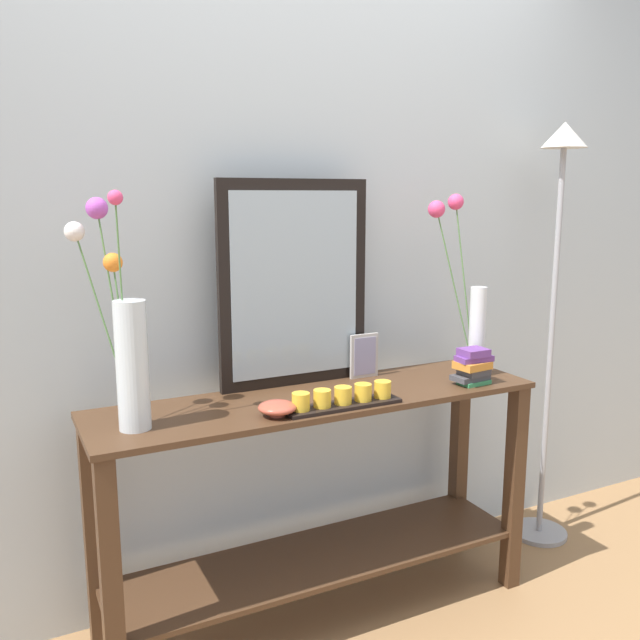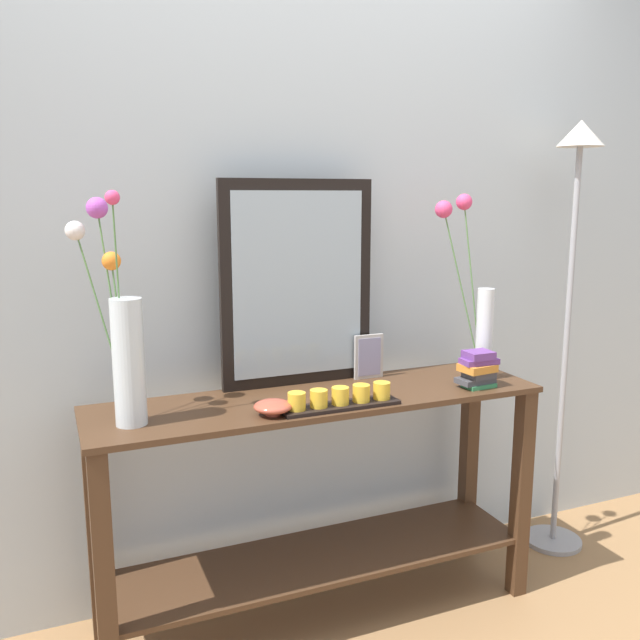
{
  "view_description": "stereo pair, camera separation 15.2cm",
  "coord_description": "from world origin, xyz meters",
  "px_view_note": "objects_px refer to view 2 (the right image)",
  "views": [
    {
      "loc": [
        -0.97,
        -1.93,
        1.48
      ],
      "look_at": [
        0.0,
        0.0,
        1.07
      ],
      "focal_mm": 37.48,
      "sensor_mm": 36.0,
      "label": 1
    },
    {
      "loc": [
        -0.83,
        -1.99,
        1.48
      ],
      "look_at": [
        0.0,
        0.0,
        1.07
      ],
      "focal_mm": 37.48,
      "sensor_mm": 36.0,
      "label": 2
    }
  ],
  "objects_px": {
    "mirror_leaning": "(298,284)",
    "decorative_bowl": "(273,407)",
    "picture_frame_small": "(369,357)",
    "console_table": "(320,483)",
    "candle_tray": "(340,399)",
    "floor_lamp": "(571,268)",
    "book_stack": "(478,369)",
    "vase_right": "(476,300)",
    "tall_vase_left": "(123,338)"
  },
  "relations": [
    {
      "from": "book_stack",
      "to": "floor_lamp",
      "type": "xyz_separation_m",
      "value": [
        0.57,
        0.19,
        0.31
      ]
    },
    {
      "from": "console_table",
      "to": "tall_vase_left",
      "type": "xyz_separation_m",
      "value": [
        -0.63,
        -0.03,
        0.57
      ]
    },
    {
      "from": "console_table",
      "to": "candle_tray",
      "type": "height_order",
      "value": "candle_tray"
    },
    {
      "from": "decorative_bowl",
      "to": "floor_lamp",
      "type": "bearing_deg",
      "value": 8.4
    },
    {
      "from": "console_table",
      "to": "candle_tray",
      "type": "relative_size",
      "value": 3.93
    },
    {
      "from": "console_table",
      "to": "mirror_leaning",
      "type": "xyz_separation_m",
      "value": [
        -0.01,
        0.17,
        0.67
      ]
    },
    {
      "from": "candle_tray",
      "to": "picture_frame_small",
      "type": "bearing_deg",
      "value": 49.03
    },
    {
      "from": "decorative_bowl",
      "to": "console_table",
      "type": "bearing_deg",
      "value": 30.88
    },
    {
      "from": "console_table",
      "to": "floor_lamp",
      "type": "xyz_separation_m",
      "value": [
        1.12,
        0.07,
        0.69
      ]
    },
    {
      "from": "mirror_leaning",
      "to": "candle_tray",
      "type": "distance_m",
      "value": 0.46
    },
    {
      "from": "vase_right",
      "to": "book_stack",
      "type": "distance_m",
      "value": 0.26
    },
    {
      "from": "console_table",
      "to": "decorative_bowl",
      "type": "height_order",
      "value": "decorative_bowl"
    },
    {
      "from": "candle_tray",
      "to": "vase_right",
      "type": "bearing_deg",
      "value": 12.96
    },
    {
      "from": "tall_vase_left",
      "to": "vase_right",
      "type": "xyz_separation_m",
      "value": [
        1.25,
        0.03,
        0.04
      ]
    },
    {
      "from": "decorative_bowl",
      "to": "book_stack",
      "type": "height_order",
      "value": "book_stack"
    },
    {
      "from": "floor_lamp",
      "to": "candle_tray",
      "type": "bearing_deg",
      "value": -169.24
    },
    {
      "from": "tall_vase_left",
      "to": "floor_lamp",
      "type": "distance_m",
      "value": 1.76
    },
    {
      "from": "console_table",
      "to": "floor_lamp",
      "type": "relative_size",
      "value": 0.88
    },
    {
      "from": "picture_frame_small",
      "to": "mirror_leaning",
      "type": "bearing_deg",
      "value": 172.81
    },
    {
      "from": "book_stack",
      "to": "floor_lamp",
      "type": "bearing_deg",
      "value": 18.16
    },
    {
      "from": "console_table",
      "to": "picture_frame_small",
      "type": "bearing_deg",
      "value": 28.61
    },
    {
      "from": "mirror_leaning",
      "to": "book_stack",
      "type": "height_order",
      "value": "mirror_leaning"
    },
    {
      "from": "picture_frame_small",
      "to": "floor_lamp",
      "type": "height_order",
      "value": "floor_lamp"
    },
    {
      "from": "mirror_leaning",
      "to": "vase_right",
      "type": "xyz_separation_m",
      "value": [
        0.63,
        -0.17,
        -0.07
      ]
    },
    {
      "from": "console_table",
      "to": "vase_right",
      "type": "bearing_deg",
      "value": -0.08
    },
    {
      "from": "decorative_bowl",
      "to": "tall_vase_left",
      "type": "bearing_deg",
      "value": 166.82
    },
    {
      "from": "candle_tray",
      "to": "floor_lamp",
      "type": "xyz_separation_m",
      "value": [
        1.11,
        0.21,
        0.35
      ]
    },
    {
      "from": "picture_frame_small",
      "to": "decorative_bowl",
      "type": "xyz_separation_m",
      "value": [
        -0.46,
        -0.26,
        -0.06
      ]
    },
    {
      "from": "tall_vase_left",
      "to": "picture_frame_small",
      "type": "relative_size",
      "value": 4.15
    },
    {
      "from": "decorative_bowl",
      "to": "book_stack",
      "type": "distance_m",
      "value": 0.76
    },
    {
      "from": "decorative_bowl",
      "to": "book_stack",
      "type": "bearing_deg",
      "value": 0.76
    },
    {
      "from": "mirror_leaning",
      "to": "book_stack",
      "type": "relative_size",
      "value": 5.11
    },
    {
      "from": "mirror_leaning",
      "to": "picture_frame_small",
      "type": "distance_m",
      "value": 0.39
    },
    {
      "from": "console_table",
      "to": "decorative_bowl",
      "type": "bearing_deg",
      "value": -149.12
    },
    {
      "from": "tall_vase_left",
      "to": "book_stack",
      "type": "bearing_deg",
      "value": -4.29
    },
    {
      "from": "mirror_leaning",
      "to": "decorative_bowl",
      "type": "xyz_separation_m",
      "value": [
        -0.2,
        -0.3,
        -0.33
      ]
    },
    {
      "from": "vase_right",
      "to": "candle_tray",
      "type": "distance_m",
      "value": 0.67
    },
    {
      "from": "mirror_leaning",
      "to": "decorative_bowl",
      "type": "relative_size",
      "value": 6.04
    },
    {
      "from": "mirror_leaning",
      "to": "vase_right",
      "type": "bearing_deg",
      "value": -15.32
    },
    {
      "from": "console_table",
      "to": "mirror_leaning",
      "type": "height_order",
      "value": "mirror_leaning"
    },
    {
      "from": "book_stack",
      "to": "floor_lamp",
      "type": "relative_size",
      "value": 0.08
    },
    {
      "from": "console_table",
      "to": "book_stack",
      "type": "height_order",
      "value": "book_stack"
    },
    {
      "from": "picture_frame_small",
      "to": "vase_right",
      "type": "bearing_deg",
      "value": -20.92
    },
    {
      "from": "floor_lamp",
      "to": "tall_vase_left",
      "type": "bearing_deg",
      "value": -176.82
    },
    {
      "from": "vase_right",
      "to": "picture_frame_small",
      "type": "distance_m",
      "value": 0.44
    },
    {
      "from": "tall_vase_left",
      "to": "candle_tray",
      "type": "relative_size",
      "value": 1.74
    },
    {
      "from": "candle_tray",
      "to": "tall_vase_left",
      "type": "bearing_deg",
      "value": 169.98
    },
    {
      "from": "picture_frame_small",
      "to": "decorative_bowl",
      "type": "bearing_deg",
      "value": -150.35
    },
    {
      "from": "mirror_leaning",
      "to": "floor_lamp",
      "type": "relative_size",
      "value": 0.41
    },
    {
      "from": "floor_lamp",
      "to": "console_table",
      "type": "bearing_deg",
      "value": -176.36
    }
  ]
}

